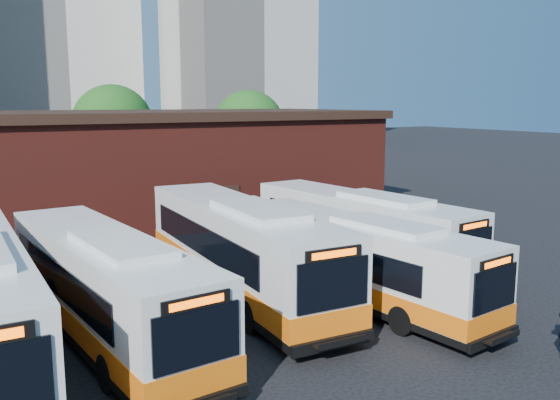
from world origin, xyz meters
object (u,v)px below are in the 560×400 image
bus_west (106,290)px  bus_east (359,232)px  bus_midwest (240,252)px  bus_mideast (356,263)px

bus_west → bus_east: bus_west is taller
bus_west → bus_midwest: (5.23, 1.65, 0.11)m
bus_mideast → bus_east: bus_east is taller
bus_midwest → bus_east: 6.20m
bus_midwest → bus_mideast: (3.19, -2.70, -0.19)m
bus_mideast → bus_midwest: bearing=132.8°
bus_west → bus_mideast: size_ratio=1.06×
bus_midwest → bus_west: bearing=-160.0°
bus_east → bus_west: bearing=-173.0°
bus_west → bus_midwest: size_ratio=0.94×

